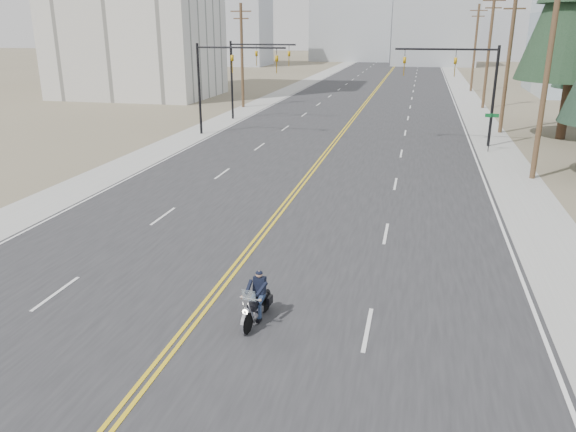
# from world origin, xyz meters

# --- Properties ---
(ground_plane) EXTENTS (400.00, 400.00, 0.00)m
(ground_plane) POSITION_xyz_m (0.00, 0.00, 0.00)
(ground_plane) COLOR #776D56
(ground_plane) RESTS_ON ground
(road) EXTENTS (20.00, 200.00, 0.01)m
(road) POSITION_xyz_m (0.00, 70.00, 0.01)
(road) COLOR #303033
(road) RESTS_ON ground
(sidewalk_left) EXTENTS (3.00, 200.00, 0.01)m
(sidewalk_left) POSITION_xyz_m (-11.50, 70.00, 0.01)
(sidewalk_left) COLOR #A5A5A0
(sidewalk_left) RESTS_ON ground
(sidewalk_right) EXTENTS (3.00, 200.00, 0.01)m
(sidewalk_right) POSITION_xyz_m (11.50, 70.00, 0.01)
(sidewalk_right) COLOR #A5A5A0
(sidewalk_right) RESTS_ON ground
(traffic_mast_left) EXTENTS (7.10, 0.26, 7.00)m
(traffic_mast_left) POSITION_xyz_m (-8.98, 32.00, 4.94)
(traffic_mast_left) COLOR black
(traffic_mast_left) RESTS_ON ground
(traffic_mast_right) EXTENTS (7.10, 0.26, 7.00)m
(traffic_mast_right) POSITION_xyz_m (8.98, 32.00, 4.94)
(traffic_mast_right) COLOR black
(traffic_mast_right) RESTS_ON ground
(traffic_mast_far) EXTENTS (6.10, 0.26, 7.00)m
(traffic_mast_far) POSITION_xyz_m (-9.31, 40.00, 4.87)
(traffic_mast_far) COLOR black
(traffic_mast_far) RESTS_ON ground
(street_sign) EXTENTS (0.90, 0.06, 2.62)m
(street_sign) POSITION_xyz_m (10.80, 30.00, 1.80)
(street_sign) COLOR black
(street_sign) RESTS_ON ground
(utility_pole_b) EXTENTS (2.20, 0.30, 11.50)m
(utility_pole_b) POSITION_xyz_m (12.50, 23.00, 5.98)
(utility_pole_b) COLOR brown
(utility_pole_b) RESTS_ON ground
(utility_pole_c) EXTENTS (2.20, 0.30, 11.00)m
(utility_pole_c) POSITION_xyz_m (12.50, 38.00, 5.73)
(utility_pole_c) COLOR brown
(utility_pole_c) RESTS_ON ground
(utility_pole_d) EXTENTS (2.20, 0.30, 11.50)m
(utility_pole_d) POSITION_xyz_m (12.50, 53.00, 5.98)
(utility_pole_d) COLOR brown
(utility_pole_d) RESTS_ON ground
(utility_pole_e) EXTENTS (2.20, 0.30, 11.00)m
(utility_pole_e) POSITION_xyz_m (12.50, 70.00, 5.73)
(utility_pole_e) COLOR brown
(utility_pole_e) RESTS_ON ground
(utility_pole_left) EXTENTS (2.20, 0.30, 10.50)m
(utility_pole_left) POSITION_xyz_m (-12.50, 48.00, 5.48)
(utility_pole_left) COLOR brown
(utility_pole_left) RESTS_ON ground
(haze_bldg_a) EXTENTS (14.00, 12.00, 22.00)m
(haze_bldg_a) POSITION_xyz_m (-35.00, 115.00, 11.00)
(haze_bldg_a) COLOR #B7BCC6
(haze_bldg_a) RESTS_ON ground
(haze_bldg_b) EXTENTS (18.00, 14.00, 14.00)m
(haze_bldg_b) POSITION_xyz_m (8.00, 125.00, 7.00)
(haze_bldg_b) COLOR #ADB2B7
(haze_bldg_b) RESTS_ON ground
(haze_bldg_d) EXTENTS (20.00, 15.00, 26.00)m
(haze_bldg_d) POSITION_xyz_m (-12.00, 140.00, 13.00)
(haze_bldg_d) COLOR #ADB2B7
(haze_bldg_d) RESTS_ON ground
(haze_bldg_e) EXTENTS (14.00, 14.00, 12.00)m
(haze_bldg_e) POSITION_xyz_m (25.00, 150.00, 6.00)
(haze_bldg_e) COLOR #B7BCC6
(haze_bldg_e) RESTS_ON ground
(haze_bldg_f) EXTENTS (12.00, 12.00, 16.00)m
(haze_bldg_f) POSITION_xyz_m (-50.00, 130.00, 8.00)
(haze_bldg_f) COLOR #ADB2B7
(haze_bldg_f) RESTS_ON ground
(motorcyclist) EXTENTS (1.04, 2.01, 1.51)m
(motorcyclist) POSITION_xyz_m (1.80, 3.75, 0.75)
(motorcyclist) COLOR black
(motorcyclist) RESTS_ON ground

